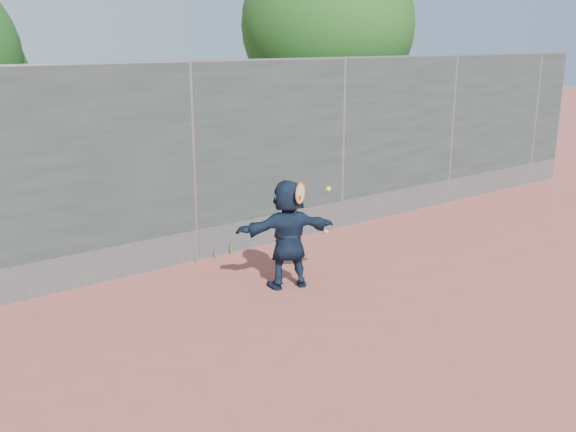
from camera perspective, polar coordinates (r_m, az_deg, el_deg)
ground at (r=7.47m, az=5.68°, el=-10.99°), size 80.00×80.00×0.00m
player at (r=8.73m, az=0.00°, el=-1.60°), size 1.47×0.89×1.51m
ball_ground at (r=11.34m, az=3.41°, el=-1.39°), size 0.07×0.07×0.07m
fence at (r=9.69m, az=-8.37°, el=4.99°), size 20.00×0.06×3.03m
swing_action at (r=8.48m, az=1.33°, el=1.97°), size 0.64×0.17×0.51m
tree_right at (r=14.10m, az=3.98°, el=16.14°), size 3.78×3.60×5.39m
weed_clump at (r=10.09m, az=-6.27°, el=-3.01°), size 0.68×0.07×0.30m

